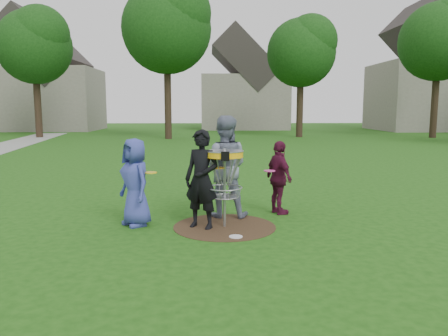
{
  "coord_description": "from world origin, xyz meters",
  "views": [
    {
      "loc": [
        -0.25,
        -7.44,
        2.08
      ],
      "look_at": [
        0.0,
        0.3,
        1.0
      ],
      "focal_mm": 35.0,
      "sensor_mm": 36.0,
      "label": 1
    }
  ],
  "objects_px": {
    "player_black": "(202,179)",
    "player_maroon": "(279,178)",
    "player_blue": "(135,182)",
    "player_grey": "(224,167)",
    "disc_golf_basket": "(225,169)"
  },
  "relations": [
    {
      "from": "player_black",
      "to": "player_maroon",
      "type": "bearing_deg",
      "value": 59.57
    },
    {
      "from": "player_blue",
      "to": "player_grey",
      "type": "relative_size",
      "value": 0.8
    },
    {
      "from": "player_blue",
      "to": "player_black",
      "type": "xyz_separation_m",
      "value": [
        1.17,
        -0.21,
        0.08
      ]
    },
    {
      "from": "player_maroon",
      "to": "player_black",
      "type": "bearing_deg",
      "value": 101.71
    },
    {
      "from": "player_grey",
      "to": "disc_golf_basket",
      "type": "distance_m",
      "value": 0.75
    },
    {
      "from": "player_blue",
      "to": "player_grey",
      "type": "xyz_separation_m",
      "value": [
        1.58,
        0.59,
        0.19
      ]
    },
    {
      "from": "player_maroon",
      "to": "disc_golf_basket",
      "type": "bearing_deg",
      "value": 108.68
    },
    {
      "from": "player_grey",
      "to": "player_black",
      "type": "bearing_deg",
      "value": 69.87
    },
    {
      "from": "player_grey",
      "to": "disc_golf_basket",
      "type": "height_order",
      "value": "player_grey"
    },
    {
      "from": "player_black",
      "to": "player_grey",
      "type": "height_order",
      "value": "player_grey"
    },
    {
      "from": "player_grey",
      "to": "player_maroon",
      "type": "xyz_separation_m",
      "value": [
        1.08,
        0.16,
        -0.25
      ]
    },
    {
      "from": "player_blue",
      "to": "disc_golf_basket",
      "type": "distance_m",
      "value": 1.59
    },
    {
      "from": "player_black",
      "to": "player_grey",
      "type": "distance_m",
      "value": 0.91
    },
    {
      "from": "player_black",
      "to": "disc_golf_basket",
      "type": "xyz_separation_m",
      "value": [
        0.39,
        0.05,
        0.17
      ]
    },
    {
      "from": "player_black",
      "to": "player_grey",
      "type": "relative_size",
      "value": 0.89
    }
  ]
}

